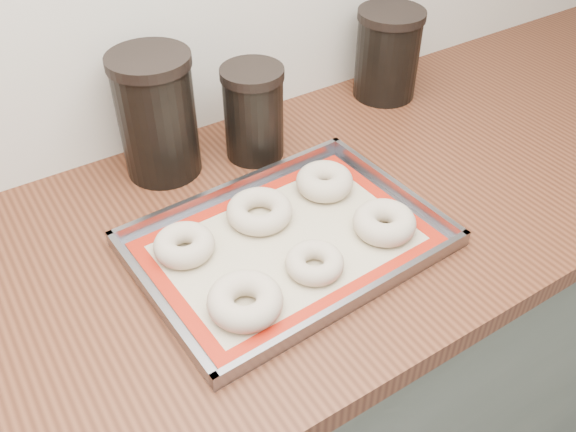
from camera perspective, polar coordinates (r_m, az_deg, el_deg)
cabinet at (r=1.41m, az=4.44°, el=-12.86°), size 3.00×0.65×0.86m
countertop at (r=1.08m, az=5.63°, el=1.59°), size 3.06×0.68×0.04m
baking_tray at (r=0.95m, az=0.00°, el=-2.43°), size 0.48×0.35×0.03m
baking_mat at (r=0.95m, az=-0.00°, el=-2.52°), size 0.43×0.31×0.00m
bagel_front_left at (r=0.85m, az=-4.04°, el=-7.90°), size 0.12×0.12×0.04m
bagel_front_mid at (r=0.90m, az=2.51°, el=-4.38°), size 0.10×0.10×0.03m
bagel_front_right at (r=0.97m, az=9.00°, el=-0.60°), size 0.12×0.12×0.04m
bagel_back_left at (r=0.94m, az=-9.69°, el=-2.68°), size 0.12×0.12×0.03m
bagel_back_mid at (r=0.99m, az=-2.68°, el=0.47°), size 0.13×0.13×0.03m
bagel_back_right at (r=1.05m, az=3.44°, el=3.25°), size 0.11×0.11×0.04m
canister_left at (r=1.08m, az=-12.17°, el=9.19°), size 0.14×0.14×0.22m
canister_mid at (r=1.11m, az=-3.24°, el=9.64°), size 0.11×0.11×0.17m
canister_right at (r=1.33m, az=9.29°, el=14.75°), size 0.14×0.14×0.19m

